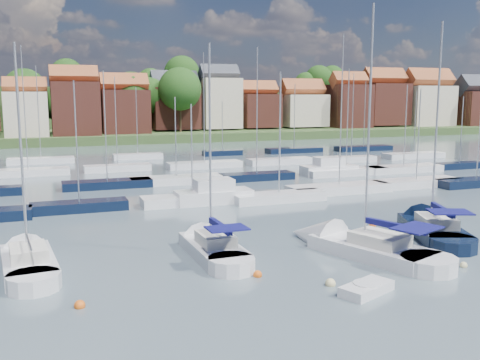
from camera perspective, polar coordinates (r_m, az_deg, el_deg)
name	(u,v)px	position (r m, az deg, el deg)	size (l,w,h in m)	color
ground	(207,172)	(69.56, -3.55, 0.90)	(260.00, 260.00, 0.00)	#45555E
sailboat_left	(208,246)	(34.03, -3.44, -7.03)	(2.87, 10.22, 13.89)	silver
sailboat_centre	(351,245)	(34.84, 11.80, -6.84)	(7.22, 12.43, 16.38)	silver
sailboat_navy	(427,226)	(41.28, 19.29, -4.68)	(6.96, 11.83, 15.94)	black
sailboat_far	(27,260)	(33.63, -21.75, -7.90)	(3.68, 10.49, 13.68)	silver
tender	(367,289)	(27.81, 13.34, -11.21)	(3.25, 2.41, 0.64)	silver
buoy_a	(80,308)	(26.57, -16.72, -12.90)	(0.52, 0.52, 0.52)	#D85914
buoy_b	(330,285)	(28.62, 9.61, -11.03)	(0.55, 0.55, 0.55)	beige
buoy_c	(258,277)	(29.55, 1.89, -10.26)	(0.49, 0.49, 0.49)	#D85914
buoy_d	(464,267)	(33.63, 22.74, -8.56)	(0.42, 0.42, 0.42)	beige
buoy_e	(372,227)	(41.55, 13.94, -4.85)	(0.54, 0.54, 0.54)	#D85914
marina_field	(233,173)	(65.51, -0.74, 0.79)	(79.62, 41.41, 15.93)	silver
far_shore_town	(123,114)	(160.28, -12.36, 6.91)	(212.46, 90.00, 22.27)	#334C26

